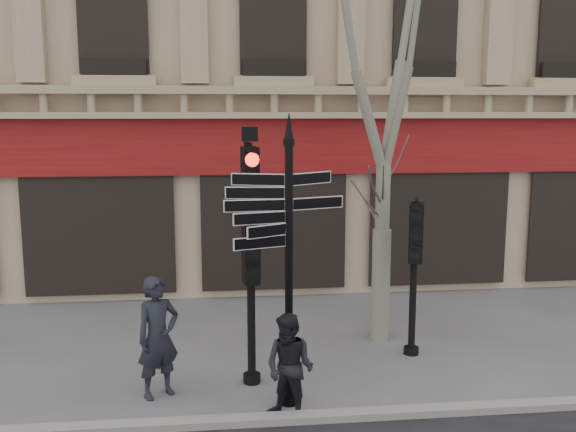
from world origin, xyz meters
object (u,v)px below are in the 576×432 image
object	(u,v)px
plane_tree	(387,28)
pedestrian_b	(290,368)
pedestrian_a	(158,337)
traffic_signal_main	(250,225)
fingerpost	(289,212)
traffic_signal_secondary	(414,249)

from	to	relation	value
plane_tree	pedestrian_b	world-z (taller)	plane_tree
plane_tree	pedestrian_a	world-z (taller)	plane_tree
plane_tree	pedestrian_a	bearing A→B (deg)	-152.38
traffic_signal_main	plane_tree	xyz separation A→B (m)	(2.59, 1.79, 3.25)
fingerpost	traffic_signal_main	distance (m)	1.02
traffic_signal_main	pedestrian_b	size ratio (longest dim) A/B	2.66
fingerpost	traffic_signal_main	xyz separation A→B (m)	(-0.52, 0.81, -0.33)
traffic_signal_secondary	pedestrian_b	world-z (taller)	traffic_signal_secondary
traffic_signal_main	pedestrian_b	xyz separation A→B (m)	(0.47, -1.32, -1.84)
pedestrian_a	pedestrian_b	bearing A→B (deg)	-59.31
traffic_signal_main	pedestrian_a	world-z (taller)	traffic_signal_main
traffic_signal_main	pedestrian_a	bearing A→B (deg)	-175.84
pedestrian_a	traffic_signal_main	bearing A→B (deg)	-19.19
traffic_signal_main	plane_tree	distance (m)	4.53
traffic_signal_secondary	pedestrian_a	world-z (taller)	traffic_signal_secondary
fingerpost	traffic_signal_main	world-z (taller)	fingerpost
traffic_signal_secondary	pedestrian_b	bearing A→B (deg)	-120.94
traffic_signal_main	pedestrian_a	size ratio (longest dim) A/B	2.18
fingerpost	plane_tree	xyz separation A→B (m)	(2.07, 2.60, 2.93)
traffic_signal_secondary	pedestrian_a	bearing A→B (deg)	-147.17
plane_tree	pedestrian_a	size ratio (longest dim) A/B	4.39
traffic_signal_secondary	plane_tree	xyz separation A→B (m)	(-0.37, 0.85, 3.92)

